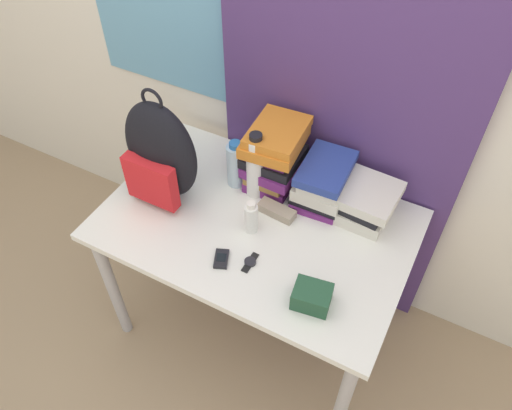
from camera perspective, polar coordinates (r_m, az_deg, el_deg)
name	(u,v)px	position (r m, az deg, el deg)	size (l,w,h in m)	color
ground_plane	(216,388)	(2.39, -4.63, -20.13)	(12.00, 12.00, 0.00)	#9E8466
wall_back	(315,47)	(1.94, 6.74, 17.49)	(6.00, 0.06, 2.50)	silver
curtain_blue	(348,65)	(1.85, 10.51, 15.48)	(1.01, 0.04, 2.50)	#4C336B
desk	(256,238)	(2.00, 0.00, -3.75)	(1.19, 0.77, 0.74)	silver
backpack	(160,154)	(1.92, -10.89, 5.73)	(0.31, 0.18, 0.50)	black
book_stack_left	(274,155)	(1.98, 2.13, 5.73)	(0.23, 0.28, 0.28)	#6B2370
book_stack_center	(324,182)	(1.96, 7.76, 2.57)	(0.21, 0.27, 0.19)	#6B2370
book_stack_right	(365,201)	(1.96, 12.32, 0.40)	(0.24, 0.24, 0.13)	silver
water_bottle	(236,164)	(2.01, -2.31, 4.66)	(0.07, 0.07, 0.21)	silver
sports_bottle	(256,166)	(1.94, -0.02, 4.46)	(0.08, 0.08, 0.30)	white
sunscreen_bottle	(251,217)	(1.86, -0.60, -1.43)	(0.05, 0.05, 0.15)	white
cell_phone	(221,259)	(1.81, -3.98, -6.15)	(0.08, 0.09, 0.02)	black
sunglasses_case	(277,211)	(1.95, 2.38, -0.65)	(0.15, 0.07, 0.04)	gray
camera_pouch	(312,297)	(1.69, 6.41, -10.36)	(0.14, 0.12, 0.08)	#234C33
wristwatch	(250,262)	(1.80, -0.68, -6.54)	(0.04, 0.09, 0.01)	black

